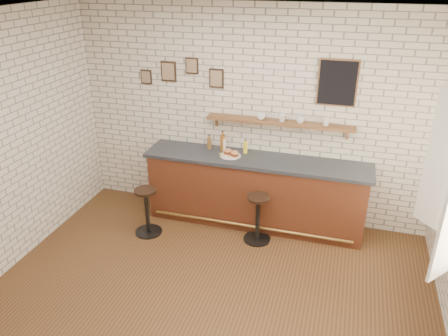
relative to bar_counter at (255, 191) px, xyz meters
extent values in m
plane|color=brown|center=(-0.15, -1.70, -0.51)|extent=(5.00, 5.00, 0.00)
cube|color=#582817|center=(0.00, 0.00, -0.03)|extent=(3.00, 0.58, 0.96)
cube|color=#2D333A|center=(0.00, 0.00, 0.48)|extent=(3.10, 0.62, 0.05)
cylinder|color=olive|center=(0.00, -0.32, -0.39)|extent=(2.79, 0.04, 0.04)
cylinder|color=white|center=(-0.36, -0.02, 0.51)|extent=(0.28, 0.28, 0.01)
cylinder|color=gold|center=(-0.31, 0.01, 0.52)|extent=(0.05, 0.05, 0.00)
cylinder|color=gold|center=(-0.34, -0.02, 0.52)|extent=(0.05, 0.05, 0.00)
cylinder|color=gold|center=(-0.47, 0.05, 0.52)|extent=(0.06, 0.06, 0.00)
cylinder|color=gold|center=(-0.33, 0.03, 0.52)|extent=(0.06, 0.06, 0.00)
cylinder|color=gold|center=(-0.47, -0.06, 0.52)|extent=(0.06, 0.06, 0.00)
cylinder|color=gold|center=(-0.31, 0.00, 0.52)|extent=(0.04, 0.04, 0.00)
cylinder|color=gold|center=(-0.37, -0.08, 0.52)|extent=(0.05, 0.05, 0.00)
cylinder|color=gold|center=(-0.48, -0.08, 0.52)|extent=(0.04, 0.04, 0.00)
cylinder|color=gold|center=(-0.51, -0.01, 0.52)|extent=(0.05, 0.05, 0.00)
cylinder|color=gold|center=(-0.33, -0.06, 0.52)|extent=(0.06, 0.06, 0.00)
cylinder|color=gold|center=(-0.46, -0.01, 0.52)|extent=(0.04, 0.04, 0.00)
cylinder|color=gold|center=(-0.34, -0.04, 0.52)|extent=(0.05, 0.05, 0.00)
cylinder|color=gold|center=(-0.30, 0.01, 0.52)|extent=(0.05, 0.05, 0.00)
cylinder|color=brown|center=(-0.72, 0.15, 0.59)|extent=(0.07, 0.07, 0.16)
cylinder|color=brown|center=(-0.72, 0.15, 0.69)|extent=(0.02, 0.02, 0.04)
cylinder|color=black|center=(-0.72, 0.15, 0.71)|extent=(0.03, 0.03, 0.01)
cylinder|color=silver|center=(-0.51, 0.15, 0.60)|extent=(0.06, 0.06, 0.18)
cylinder|color=silver|center=(-0.51, 0.15, 0.71)|extent=(0.02, 0.02, 0.04)
cylinder|color=black|center=(-0.51, 0.15, 0.74)|extent=(0.02, 0.02, 0.01)
cylinder|color=#945717|center=(-0.52, 0.15, 0.62)|extent=(0.07, 0.07, 0.23)
cylinder|color=#945717|center=(-0.52, 0.15, 0.76)|extent=(0.02, 0.02, 0.05)
cylinder|color=black|center=(-0.52, 0.15, 0.79)|extent=(0.03, 0.03, 0.01)
cylinder|color=yellow|center=(-0.19, 0.15, 0.58)|extent=(0.06, 0.06, 0.15)
cylinder|color=yellow|center=(-0.19, 0.15, 0.67)|extent=(0.03, 0.03, 0.03)
cylinder|color=maroon|center=(-0.19, 0.15, 0.69)|extent=(0.03, 0.03, 0.01)
cylinder|color=black|center=(-1.36, -0.69, -0.50)|extent=(0.37, 0.37, 0.02)
cylinder|color=black|center=(-1.36, -0.69, -0.18)|extent=(0.06, 0.06, 0.62)
cylinder|color=black|center=(-1.36, -0.69, 0.15)|extent=(0.35, 0.35, 0.04)
cylinder|color=black|center=(0.14, -0.43, -0.50)|extent=(0.37, 0.37, 0.02)
cylinder|color=black|center=(0.14, -0.43, -0.18)|extent=(0.06, 0.06, 0.61)
cylinder|color=black|center=(0.14, -0.43, 0.14)|extent=(0.32, 0.32, 0.04)
cube|color=brown|center=(0.25, 0.20, 0.97)|extent=(2.00, 0.18, 0.04)
cube|color=brown|center=(-0.65, 0.27, 0.89)|extent=(0.03, 0.04, 0.16)
cube|color=brown|center=(1.15, 0.27, 0.89)|extent=(0.03, 0.04, 0.16)
imported|color=white|center=(0.00, 0.20, 1.04)|extent=(0.16, 0.16, 0.09)
imported|color=white|center=(0.29, 0.20, 1.04)|extent=(0.15, 0.15, 0.10)
imported|color=white|center=(0.53, 0.20, 1.04)|extent=(0.13, 0.13, 0.09)
imported|color=white|center=(0.86, 0.20, 1.04)|extent=(0.12, 0.12, 0.10)
cube|color=black|center=(-1.35, 0.28, 1.54)|extent=(0.22, 0.02, 0.28)
cube|color=black|center=(-1.00, 0.28, 1.64)|extent=(0.18, 0.02, 0.22)
cube|color=black|center=(-0.65, 0.28, 1.49)|extent=(0.20, 0.02, 0.26)
cube|color=black|center=(-1.70, 0.28, 1.44)|extent=(0.16, 0.02, 0.20)
cube|color=black|center=(0.95, 0.28, 1.54)|extent=(0.46, 0.02, 0.56)
camera|label=1|loc=(1.12, -5.33, 2.90)|focal=35.00mm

